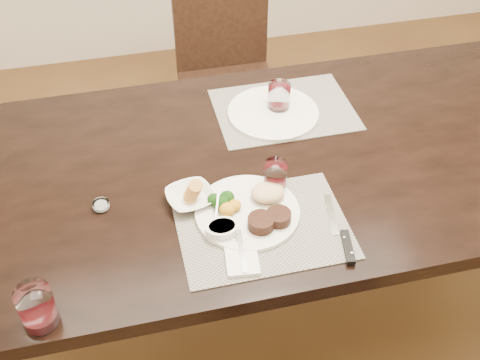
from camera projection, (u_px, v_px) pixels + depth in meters
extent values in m
plane|color=#412715|center=(279.00, 301.00, 2.37)|extent=(4.50, 4.50, 0.00)
cube|color=black|center=(290.00, 162.00, 1.87)|extent=(2.00, 1.00, 0.05)
cube|color=black|center=(19.00, 203.00, 2.27)|extent=(0.08, 0.08, 0.70)
cube|color=black|center=(461.00, 133.00, 2.58)|extent=(0.08, 0.08, 0.70)
cube|color=black|center=(231.00, 91.00, 2.68)|extent=(0.42, 0.42, 0.04)
cube|color=black|center=(201.00, 161.00, 2.67)|extent=(0.04, 0.04, 0.41)
cube|color=black|center=(279.00, 149.00, 2.74)|extent=(0.04, 0.04, 0.41)
cube|color=black|center=(187.00, 114.00, 2.93)|extent=(0.04, 0.04, 0.41)
cube|color=black|center=(259.00, 104.00, 2.99)|extent=(0.04, 0.04, 0.41)
cube|color=black|center=(221.00, 21.00, 2.65)|extent=(0.42, 0.04, 0.45)
cube|color=gray|center=(263.00, 227.00, 1.64)|extent=(0.46, 0.34, 0.00)
cube|color=gray|center=(284.00, 109.00, 2.03)|extent=(0.46, 0.34, 0.00)
cylinder|color=silver|center=(247.00, 212.00, 1.67)|extent=(0.29, 0.29, 0.01)
cylinder|color=black|center=(261.00, 222.00, 1.61)|extent=(0.07, 0.07, 0.03)
cylinder|color=black|center=(279.00, 217.00, 1.62)|extent=(0.07, 0.07, 0.03)
ellipsoid|color=tan|center=(268.00, 192.00, 1.69)|extent=(0.10, 0.08, 0.04)
ellipsoid|color=#103B0B|center=(221.00, 203.00, 1.66)|extent=(0.05, 0.05, 0.04)
ellipsoid|color=#C28018|center=(227.00, 209.00, 1.64)|extent=(0.04, 0.04, 0.04)
cube|color=white|center=(241.00, 253.00, 1.56)|extent=(0.10, 0.16, 0.01)
cube|color=silver|center=(243.00, 256.00, 1.54)|extent=(0.02, 0.11, 0.00)
cube|color=silver|center=(238.00, 236.00, 1.59)|extent=(0.02, 0.04, 0.00)
cube|color=silver|center=(331.00, 214.00, 1.67)|extent=(0.05, 0.16, 0.00)
cube|color=black|center=(348.00, 247.00, 1.57)|extent=(0.04, 0.11, 0.01)
imported|color=silver|center=(190.00, 198.00, 1.69)|extent=(0.16, 0.16, 0.03)
cylinder|color=#B88539|center=(190.00, 192.00, 1.68)|extent=(0.04, 0.05, 0.04)
cylinder|color=silver|center=(222.00, 230.00, 1.60)|extent=(0.09, 0.09, 0.03)
cylinder|color=#0D3B0E|center=(222.00, 227.00, 1.59)|extent=(0.07, 0.07, 0.01)
cube|color=silver|center=(217.00, 206.00, 1.62)|extent=(0.01, 0.06, 0.04)
cylinder|color=silver|center=(275.00, 176.00, 1.72)|extent=(0.07, 0.07, 0.09)
cylinder|color=#380509|center=(275.00, 185.00, 1.74)|extent=(0.06, 0.06, 0.02)
cylinder|color=silver|center=(273.00, 113.00, 2.00)|extent=(0.30, 0.30, 0.01)
cylinder|color=silver|center=(279.00, 97.00, 1.99)|extent=(0.07, 0.07, 0.10)
cylinder|color=#380509|center=(278.00, 107.00, 2.02)|extent=(0.06, 0.06, 0.03)
cylinder|color=silver|center=(37.00, 307.00, 1.38)|extent=(0.08, 0.08, 0.11)
cylinder|color=#380509|center=(41.00, 318.00, 1.41)|extent=(0.07, 0.07, 0.03)
cylinder|color=silver|center=(101.00, 205.00, 1.68)|extent=(0.05, 0.05, 0.02)
cylinder|color=white|center=(101.00, 206.00, 1.69)|extent=(0.04, 0.04, 0.01)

